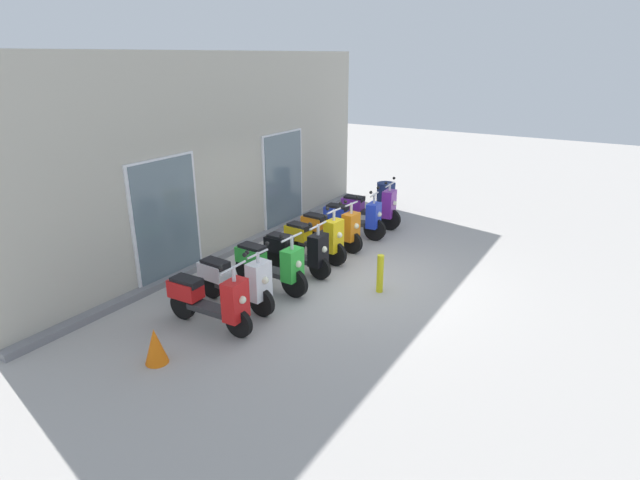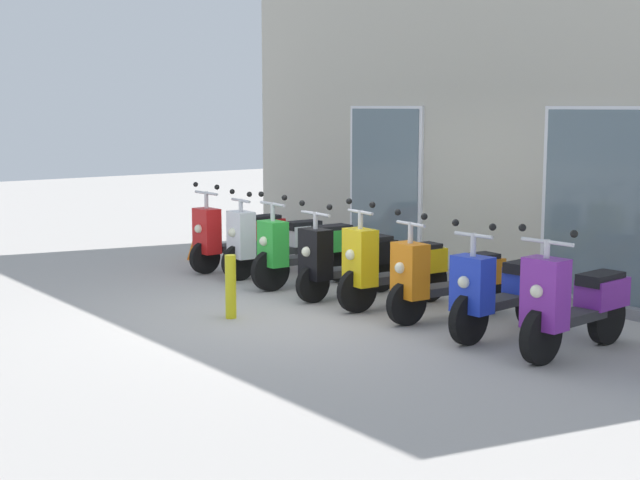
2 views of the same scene
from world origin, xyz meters
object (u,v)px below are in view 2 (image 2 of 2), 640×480
object	(u,v)px
scooter_white	(274,241)
scooter_black	(346,258)
scooter_red	(237,235)
traffic_cone	(197,242)
curb_bollard	(231,287)
scooter_blue	(502,290)
scooter_green	(305,249)
scooter_orange	(446,278)
scooter_yellow	(392,265)
scooter_purple	(574,303)

from	to	relation	value
scooter_white	scooter_black	distance (m)	1.68
scooter_red	traffic_cone	world-z (taller)	scooter_red
scooter_red	curb_bollard	world-z (taller)	scooter_red
scooter_black	scooter_blue	size ratio (longest dim) A/B	0.94
scooter_green	traffic_cone	size ratio (longest dim) A/B	3.09
scooter_red	scooter_black	bearing A→B (deg)	0.70
scooter_black	scooter_red	bearing A→B (deg)	-179.30
scooter_red	scooter_orange	xyz separation A→B (m)	(3.96, 0.19, -0.03)
scooter_orange	curb_bollard	world-z (taller)	scooter_orange
scooter_yellow	curb_bollard	xyz separation A→B (m)	(-0.66, -1.76, -0.14)
scooter_black	traffic_cone	world-z (taller)	scooter_black
scooter_purple	curb_bollard	bearing A→B (deg)	-150.98
scooter_red	scooter_white	bearing A→B (deg)	9.68
scooter_white	scooter_yellow	distance (m)	2.43
scooter_orange	scooter_yellow	bearing A→B (deg)	-173.66
scooter_green	scooter_white	bearing A→B (deg)	174.28
scooter_red	scooter_purple	size ratio (longest dim) A/B	0.99
scooter_green	scooter_black	bearing A→B (deg)	-0.96
scooter_white	scooter_purple	world-z (taller)	scooter_purple
scooter_red	scooter_yellow	bearing A→B (deg)	1.82
scooter_white	scooter_purple	xyz separation A→B (m)	(4.96, -0.02, 0.00)
scooter_red	scooter_black	distance (m)	2.43
scooter_red	traffic_cone	size ratio (longest dim) A/B	3.04
scooter_red	scooter_yellow	xyz separation A→B (m)	(3.18, 0.10, 0.00)
scooter_purple	scooter_red	bearing A→B (deg)	-178.87
scooter_red	curb_bollard	distance (m)	3.02
scooter_blue	scooter_red	bearing A→B (deg)	-178.72
scooter_orange	traffic_cone	xyz separation A→B (m)	(-5.07, -0.20, -0.20)
scooter_black	scooter_orange	bearing A→B (deg)	5.90
scooter_yellow	scooter_purple	size ratio (longest dim) A/B	0.96
scooter_white	curb_bollard	bearing A→B (deg)	-45.18
scooter_white	scooter_blue	size ratio (longest dim) A/B	1.04
scooter_yellow	scooter_red	bearing A→B (deg)	-178.18
scooter_black	curb_bollard	bearing A→B (deg)	-86.88
scooter_red	scooter_orange	size ratio (longest dim) A/B	1.00
scooter_green	traffic_cone	world-z (taller)	scooter_green
scooter_red	scooter_green	world-z (taller)	scooter_red
scooter_white	scooter_black	size ratio (longest dim) A/B	1.10
scooter_red	scooter_orange	bearing A→B (deg)	2.72
scooter_red	scooter_yellow	distance (m)	3.18
curb_bollard	scooter_white	bearing A→B (deg)	134.82
scooter_blue	traffic_cone	world-z (taller)	scooter_blue
scooter_green	traffic_cone	bearing A→B (deg)	-178.86
scooter_green	scooter_purple	xyz separation A→B (m)	(4.12, 0.07, 0.00)
scooter_white	scooter_blue	xyz separation A→B (m)	(4.09, -0.02, -0.01)
scooter_yellow	traffic_cone	distance (m)	4.29
scooter_red	curb_bollard	bearing A→B (deg)	-33.32
scooter_white	scooter_orange	size ratio (longest dim) A/B	1.03
scooter_blue	scooter_black	bearing A→B (deg)	-178.14
scooter_black	scooter_yellow	distance (m)	0.75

